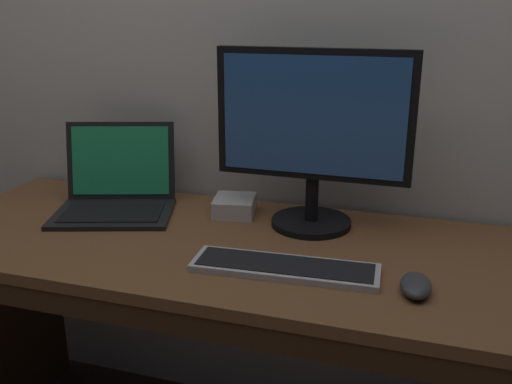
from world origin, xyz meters
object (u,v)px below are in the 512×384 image
(laptop_black, at_px, (116,194))
(computer_mouse, at_px, (416,285))
(wired_keyboard, at_px, (285,267))
(external_drive_box, at_px, (234,206))
(external_monitor, at_px, (313,133))

(laptop_black, distance_m, computer_mouse, 0.90)
(wired_keyboard, height_order, computer_mouse, computer_mouse)
(computer_mouse, distance_m, external_drive_box, 0.62)
(external_monitor, bearing_deg, computer_mouse, -45.86)
(laptop_black, bearing_deg, external_drive_box, 12.00)
(external_drive_box, bearing_deg, computer_mouse, -32.44)
(wired_keyboard, bearing_deg, computer_mouse, -3.53)
(external_monitor, relative_size, computer_mouse, 4.60)
(wired_keyboard, xyz_separation_m, computer_mouse, (0.29, -0.02, 0.01))
(computer_mouse, relative_size, external_drive_box, 0.90)
(laptop_black, distance_m, wired_keyboard, 0.62)
(wired_keyboard, bearing_deg, external_monitor, 90.32)
(external_monitor, distance_m, computer_mouse, 0.48)
(wired_keyboard, distance_m, computer_mouse, 0.29)
(computer_mouse, bearing_deg, external_monitor, 130.59)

